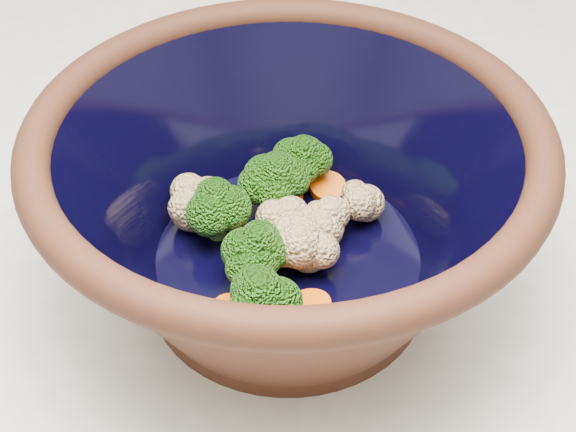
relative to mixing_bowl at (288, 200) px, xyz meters
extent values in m
cylinder|color=black|center=(0.00, 0.00, -0.07)|extent=(0.20, 0.20, 0.01)
torus|color=black|center=(0.00, 0.00, 0.05)|extent=(0.33, 0.33, 0.02)
cylinder|color=black|center=(0.00, 0.00, -0.05)|extent=(0.19, 0.19, 0.00)
cylinder|color=#608442|center=(0.01, 0.07, -0.04)|extent=(0.01, 0.01, 0.02)
ellipsoid|color=#2D7215|center=(0.01, 0.07, -0.02)|extent=(0.04, 0.04, 0.03)
cylinder|color=#608442|center=(-0.01, 0.04, -0.04)|extent=(0.01, 0.01, 0.02)
ellipsoid|color=#2D7215|center=(-0.01, 0.04, -0.01)|extent=(0.04, 0.04, 0.04)
cylinder|color=#608442|center=(-0.02, 0.04, -0.04)|extent=(0.01, 0.01, 0.02)
ellipsoid|color=#2D7215|center=(-0.02, 0.04, -0.02)|extent=(0.04, 0.04, 0.03)
cylinder|color=#608442|center=(-0.02, -0.03, -0.04)|extent=(0.01, 0.01, 0.02)
ellipsoid|color=#2D7215|center=(-0.02, -0.03, -0.02)|extent=(0.03, 0.03, 0.03)
cylinder|color=#608442|center=(-0.05, 0.01, -0.04)|extent=(0.01, 0.01, 0.02)
ellipsoid|color=#2D7215|center=(-0.05, 0.01, -0.01)|extent=(0.04, 0.04, 0.04)
cylinder|color=#608442|center=(-0.02, -0.03, -0.04)|extent=(0.01, 0.01, 0.02)
ellipsoid|color=#2D7215|center=(-0.02, -0.03, -0.02)|extent=(0.04, 0.04, 0.03)
cylinder|color=#608442|center=(-0.01, -0.08, -0.04)|extent=(0.01, 0.01, 0.02)
ellipsoid|color=#2D7215|center=(-0.01, -0.08, -0.01)|extent=(0.05, 0.05, 0.04)
sphere|color=beige|center=(0.00, 0.00, -0.03)|extent=(0.03, 0.03, 0.03)
sphere|color=beige|center=(0.00, -0.01, -0.03)|extent=(0.03, 0.03, 0.03)
sphere|color=beige|center=(0.02, 0.01, -0.03)|extent=(0.03, 0.03, 0.03)
sphere|color=beige|center=(0.05, 0.04, -0.03)|extent=(0.03, 0.03, 0.03)
sphere|color=beige|center=(-0.07, 0.02, -0.03)|extent=(0.03, 0.03, 0.03)
sphere|color=beige|center=(-0.07, 0.02, -0.03)|extent=(0.03, 0.03, 0.03)
sphere|color=beige|center=(0.00, 0.07, -0.03)|extent=(0.03, 0.03, 0.03)
sphere|color=beige|center=(0.00, 0.01, -0.03)|extent=(0.03, 0.03, 0.03)
sphere|color=beige|center=(0.01, -0.01, -0.03)|extent=(0.03, 0.03, 0.03)
sphere|color=beige|center=(0.01, -0.01, -0.03)|extent=(0.03, 0.03, 0.03)
cylinder|color=#DE6109|center=(-0.02, 0.00, -0.04)|extent=(0.03, 0.03, 0.01)
cylinder|color=#DE6109|center=(-0.05, 0.03, -0.04)|extent=(0.03, 0.03, 0.01)
cylinder|color=#DE6109|center=(-0.03, -0.06, -0.04)|extent=(0.03, 0.03, 0.01)
cylinder|color=#DE6109|center=(0.02, -0.05, -0.04)|extent=(0.03, 0.03, 0.01)
cylinder|color=#DE6109|center=(-0.01, -0.05, -0.04)|extent=(0.03, 0.03, 0.01)
cylinder|color=#DE6109|center=(0.03, 0.07, -0.04)|extent=(0.03, 0.03, 0.01)
cylinder|color=#DE6109|center=(-0.01, 0.05, -0.04)|extent=(0.03, 0.03, 0.01)
camera|label=1|loc=(0.03, -0.39, 0.35)|focal=50.00mm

